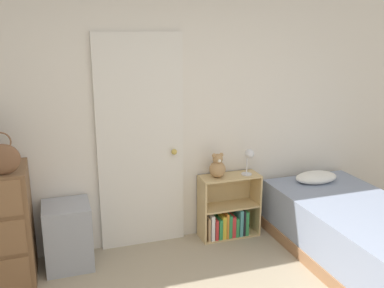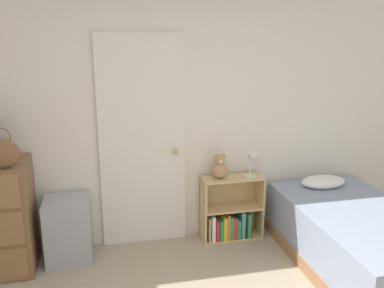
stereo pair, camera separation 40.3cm
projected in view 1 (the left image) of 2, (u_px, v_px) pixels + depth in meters
name	position (u px, v px, depth m)	size (l,w,h in m)	color
wall_back	(153.00, 119.00, 4.14)	(10.00, 0.06, 2.55)	silver
door_closed	(141.00, 144.00, 4.11)	(0.84, 0.09, 2.10)	silver
handbag	(2.00, 159.00, 3.32)	(0.27, 0.09, 0.35)	brown
storage_bin	(68.00, 235.00, 3.89)	(0.42, 0.42, 0.60)	#999EA8
bookshelf	(227.00, 215.00, 4.48)	(0.62, 0.26, 0.67)	tan
teddy_bear	(218.00, 167.00, 4.30)	(0.17, 0.17, 0.25)	tan
desk_lamp	(249.00, 157.00, 4.34)	(0.12, 0.12, 0.28)	silver
bed	(355.00, 232.00, 4.02)	(1.04, 1.90, 0.65)	#996B47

